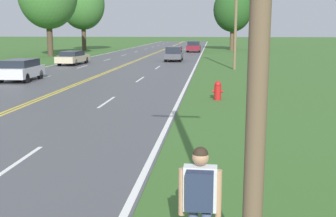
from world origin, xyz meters
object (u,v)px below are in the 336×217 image
object	(u,v)px
tree_behind_sign	(83,4)
car_dark_grey_hatchback_mid_near	(174,53)
tree_right_cluster	(233,10)
hitchhiker_person	(200,196)
car_maroon_hatchback_mid_far	(194,46)
car_silver_hatchback_nearest	(21,69)
fire_hydrant	(218,90)
car_champagne_sedan_approaching	(73,57)

from	to	relation	value
tree_behind_sign	car_dark_grey_hatchback_mid_near	distance (m)	28.17
tree_right_cluster	car_dark_grey_hatchback_mid_near	world-z (taller)	tree_right_cluster
hitchhiker_person	car_dark_grey_hatchback_mid_near	world-z (taller)	hitchhiker_person
hitchhiker_person	car_maroon_hatchback_mid_far	size ratio (longest dim) A/B	0.46
tree_behind_sign	tree_right_cluster	bearing A→B (deg)	8.68
hitchhiker_person	tree_behind_sign	world-z (taller)	tree_behind_sign
tree_right_cluster	car_dark_grey_hatchback_mid_near	xyz separation A→B (m)	(-7.12, -25.55, -5.63)
tree_right_cluster	hitchhiker_person	bearing A→B (deg)	-92.86
car_silver_hatchback_nearest	car_maroon_hatchback_mid_far	xyz separation A→B (m)	(9.45, 37.13, 0.11)
tree_behind_sign	car_maroon_hatchback_mid_far	size ratio (longest dim) A/B	2.98
fire_hydrant	car_champagne_sedan_approaching	size ratio (longest dim) A/B	0.19
car_silver_hatchback_nearest	car_champagne_sedan_approaching	bearing A→B (deg)	2.12
tree_behind_sign	car_champagne_sedan_approaching	distance (m)	29.25
car_champagne_sedan_approaching	fire_hydrant	bearing A→B (deg)	-142.32
hitchhiker_person	car_dark_grey_hatchback_mid_near	size ratio (longest dim) A/B	0.41
hitchhiker_person	fire_hydrant	world-z (taller)	hitchhiker_person
hitchhiker_person	car_champagne_sedan_approaching	distance (m)	35.91
tree_behind_sign	car_champagne_sedan_approaching	world-z (taller)	tree_behind_sign
fire_hydrant	car_maroon_hatchback_mid_far	xyz separation A→B (m)	(-3.07, 43.33, 0.41)
car_champagne_sedan_approaching	car_maroon_hatchback_mid_far	size ratio (longest dim) A/B	1.27
hitchhiker_person	car_champagne_sedan_approaching	bearing A→B (deg)	21.77
tree_right_cluster	car_maroon_hatchback_mid_far	distance (m)	10.71
tree_behind_sign	car_champagne_sedan_approaching	bearing A→B (deg)	-75.03
fire_hydrant	tree_right_cluster	xyz separation A→B (m)	(2.81, 50.32, 5.99)
tree_behind_sign	car_dark_grey_hatchback_mid_near	bearing A→B (deg)	-53.12
fire_hydrant	car_dark_grey_hatchback_mid_near	distance (m)	25.14
car_dark_grey_hatchback_mid_near	tree_right_cluster	bearing A→B (deg)	164.01
tree_behind_sign	car_maroon_hatchback_mid_far	xyz separation A→B (m)	(17.71, -3.39, -6.34)
tree_right_cluster	car_silver_hatchback_nearest	world-z (taller)	tree_right_cluster
tree_behind_sign	car_maroon_hatchback_mid_far	world-z (taller)	tree_behind_sign
car_silver_hatchback_nearest	fire_hydrant	bearing A→B (deg)	-118.20
tree_right_cluster	car_maroon_hatchback_mid_far	xyz separation A→B (m)	(-5.88, -6.99, -5.59)
car_maroon_hatchback_mid_far	tree_right_cluster	bearing A→B (deg)	140.39
car_silver_hatchback_nearest	car_maroon_hatchback_mid_far	distance (m)	38.31
hitchhiker_person	fire_hydrant	bearing A→B (deg)	-1.11
car_maroon_hatchback_mid_far	car_silver_hatchback_nearest	bearing A→B (deg)	-13.82
fire_hydrant	tree_right_cluster	world-z (taller)	tree_right_cluster
car_dark_grey_hatchback_mid_near	car_maroon_hatchback_mid_far	world-z (taller)	car_maroon_hatchback_mid_far
tree_behind_sign	tree_right_cluster	distance (m)	23.88
car_dark_grey_hatchback_mid_near	car_champagne_sedan_approaching	bearing A→B (deg)	-58.82
hitchhiker_person	tree_right_cluster	distance (m)	64.93
car_champagne_sedan_approaching	car_maroon_hatchback_mid_far	bearing A→B (deg)	-20.48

